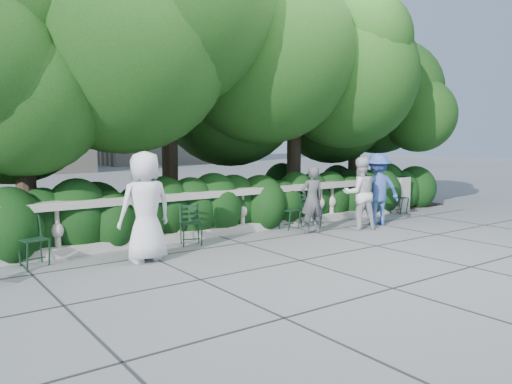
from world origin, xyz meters
TOP-DOWN VIEW (x-y plane):
  - ground at (0.00, 0.00)m, footprint 90.00×90.00m
  - balustrade at (0.00, 1.80)m, footprint 12.00×0.44m
  - shrub_hedge at (0.00, 3.00)m, footprint 15.00×2.60m
  - tree_canopy at (0.69, 3.19)m, footprint 15.04×6.52m
  - chair_a at (-4.31, 1.22)m, footprint 0.51×0.55m
  - chair_c at (-1.47, 1.11)m, footprint 0.57×0.59m
  - chair_d at (1.88, 1.22)m, footprint 0.49×0.53m
  - chair_e at (1.32, 1.32)m, footprint 0.51×0.54m
  - chair_f at (5.38, 1.34)m, footprint 0.52×0.55m
  - person_businessman at (-2.68, 0.56)m, footprint 0.95×0.64m
  - person_woman_grey at (1.38, 0.76)m, footprint 0.62×0.48m
  - person_casual_man at (2.63, 0.49)m, footprint 1.01×0.91m
  - person_older_blue at (3.43, 0.63)m, footprint 1.31×1.05m

SIDE VIEW (x-z plane):
  - ground at x=0.00m, z-range 0.00..0.00m
  - shrub_hedge at x=0.00m, z-range -0.85..0.85m
  - chair_a at x=-4.31m, z-range -0.42..0.42m
  - chair_c at x=-1.47m, z-range -0.42..0.42m
  - chair_d at x=1.88m, z-range -0.42..0.42m
  - chair_e at x=1.32m, z-range -0.42..0.42m
  - chair_f at x=5.38m, z-range -0.42..0.42m
  - balustrade at x=0.00m, z-range -0.01..0.99m
  - person_woman_grey at x=1.38m, z-range 0.00..1.50m
  - person_casual_man at x=2.63m, z-range 0.00..1.69m
  - person_older_blue at x=3.43m, z-range 0.00..1.76m
  - person_businessman at x=-2.68m, z-range 0.00..1.91m
  - tree_canopy at x=0.69m, z-range 0.57..7.35m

